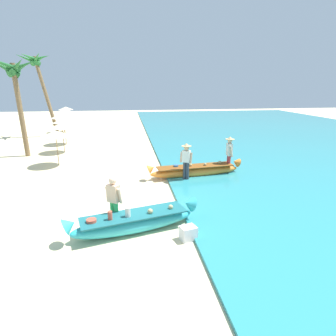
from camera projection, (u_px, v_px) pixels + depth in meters
name	position (u px, v px, depth m)	size (l,w,h in m)	color
ground_plane	(123.00, 212.00, 9.55)	(80.00, 80.00, 0.00)	beige
sea	(329.00, 148.00, 19.07)	(24.00, 56.00, 0.10)	teal
boat_cyan_foreground	(134.00, 222.00, 8.19)	(4.02, 1.68, 0.86)	#33B2BC
boat_orange_midground	(195.00, 171.00, 13.13)	(4.68, 1.19, 0.81)	orange
person_vendor_hatted	(186.00, 159.00, 12.31)	(0.57, 0.46, 1.75)	#333842
person_tourist_customer	(114.00, 199.00, 8.26)	(0.55, 0.49, 1.62)	green
person_vendor_assistant	(229.00, 152.00, 13.38)	(0.44, 0.56, 1.84)	#B2383D
parasol_row_0	(55.00, 134.00, 14.53)	(1.60, 1.60, 1.91)	#8E6B47
parasol_row_1	(62.00, 125.00, 17.43)	(1.60, 1.60, 1.91)	#8E6B47
parasol_row_2	(64.00, 121.00, 19.84)	(1.60, 1.60, 1.91)	#8E6B47
parasol_row_3	(60.00, 116.00, 22.57)	(1.60, 1.60, 1.91)	#8E6B47
parasol_row_4	(63.00, 113.00, 25.06)	(1.60, 1.60, 1.91)	#8E6B47
parasol_row_5	(64.00, 111.00, 27.59)	(1.60, 1.60, 1.91)	#8E6B47
parasol_row_6	(66.00, 108.00, 30.21)	(1.60, 1.60, 1.91)	#8E6B47
palm_tree_tall_inland	(38.00, 70.00, 21.96)	(2.78, 2.71, 6.68)	brown
palm_tree_leaning_seaward	(14.00, 76.00, 15.70)	(2.67, 2.94, 5.69)	brown
cooler_box	(188.00, 233.00, 7.77)	(0.43, 0.35, 0.40)	silver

